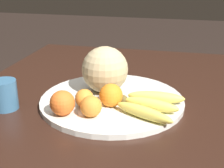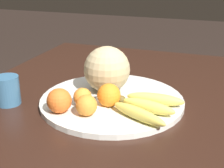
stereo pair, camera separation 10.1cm
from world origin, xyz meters
TOP-DOWN VIEW (x-y plane):
  - kitchen_table at (0.00, 0.00)m, footprint 1.31×1.11m
  - fruit_bowl at (-0.04, 0.02)m, footprint 0.47×0.47m
  - melon at (0.02, 0.06)m, footprint 0.16×0.16m
  - banana_bunch at (-0.09, -0.11)m, footprint 0.19×0.21m
  - orange_front_left at (-0.18, 0.14)m, footprint 0.07×0.07m
  - orange_front_right at (-0.09, 0.01)m, footprint 0.07×0.07m
  - orange_mid_center at (-0.12, 0.09)m, footprint 0.06×0.06m
  - orange_back_left at (-0.18, 0.05)m, footprint 0.06×0.06m
  - produce_tag at (-0.09, 0.05)m, footprint 0.09×0.08m
  - ceramic_mug at (-0.15, 0.34)m, footprint 0.08×0.11m

SIDE VIEW (x-z plane):
  - kitchen_table at x=0.00m, z-range 0.27..0.99m
  - fruit_bowl at x=-0.04m, z-range 0.72..0.74m
  - produce_tag at x=-0.09m, z-range 0.74..0.74m
  - banana_bunch at x=-0.09m, z-range 0.74..0.78m
  - orange_mid_center at x=-0.12m, z-range 0.74..0.79m
  - ceramic_mug at x=-0.15m, z-range 0.72..0.81m
  - orange_back_left at x=-0.18m, z-range 0.74..0.80m
  - orange_front_right at x=-0.09m, z-range 0.74..0.81m
  - orange_front_left at x=-0.18m, z-range 0.74..0.81m
  - melon at x=0.02m, z-range 0.74..0.89m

